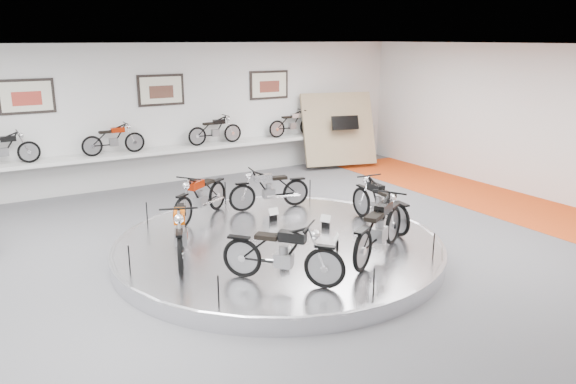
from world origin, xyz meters
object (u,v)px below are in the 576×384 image
shelf (168,151)px  bike_c (180,230)px  display_platform (279,247)px  bike_a (269,188)px  bike_f (380,203)px  bike_b (201,196)px  bike_d (282,253)px  bike_e (379,227)px

shelf → bike_c: (-1.97, -6.34, -0.15)m
display_platform → shelf: size_ratio=0.58×
bike_a → bike_f: bike_f is taller
bike_b → bike_d: bike_d is taller
display_platform → bike_b: bike_b is taller
bike_b → bike_e: 4.18m
display_platform → bike_e: 2.13m
bike_d → bike_f: (3.18, 1.42, -0.01)m
shelf → bike_e: bike_e is taller
bike_b → bike_c: (-1.20, -2.01, 0.04)m
bike_a → bike_e: bike_e is taller
bike_d → bike_c: bearing=168.6°
display_platform → bike_d: 2.09m
shelf → bike_d: bike_d is taller
shelf → bike_e: size_ratio=5.77×
bike_b → bike_e: bike_e is taller
bike_a → bike_b: size_ratio=0.94×
shelf → bike_a: bearing=-78.9°
bike_f → bike_b: bearing=56.6°
display_platform → bike_e: bearing=-55.9°
bike_c → bike_e: 3.54m
bike_a → bike_f: 2.65m
bike_e → bike_a: bearing=64.4°
shelf → bike_f: bike_f is taller
bike_a → bike_f: bearing=131.2°
display_platform → bike_b: (-0.77, 2.07, 0.66)m
bike_d → bike_a: bearing=112.6°
bike_d → bike_e: 2.05m
display_platform → bike_f: 2.37m
bike_b → bike_a: bearing=140.0°
bike_a → bike_c: size_ratio=0.87×
shelf → bike_d: 8.20m
bike_b → bike_c: size_ratio=0.93×
display_platform → bike_b: 2.30m
bike_e → bike_f: (1.13, 1.34, -0.05)m
shelf → bike_c: bike_c is taller
bike_d → bike_f: size_ratio=1.02×
bike_e → bike_b: bearing=87.4°
shelf → bike_e: (1.12, -8.06, -0.14)m
bike_a → bike_e: bearing=103.9°
bike_f → bike_e: bearing=144.8°
bike_d → display_platform: bearing=110.7°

